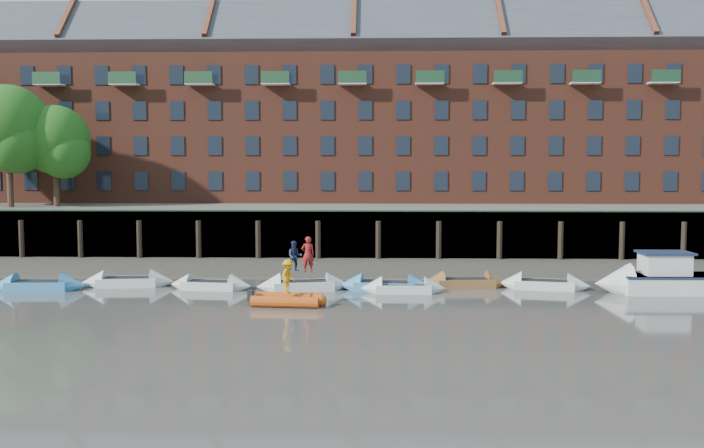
{
  "coord_description": "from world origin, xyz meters",
  "views": [
    {
      "loc": [
        1.74,
        -27.33,
        6.42
      ],
      "look_at": [
        0.55,
        12.0,
        3.2
      ],
      "focal_mm": 38.0,
      "sensor_mm": 36.0,
      "label": 1
    }
  ],
  "objects_px": {
    "rowboat_1": "(128,282)",
    "rib_tender": "(290,300)",
    "rowboat_3": "(303,285)",
    "person_rower_b": "(295,256)",
    "rowboat_2": "(211,285)",
    "motor_launch": "(651,279)",
    "person_rib_crew": "(288,276)",
    "rowboat_4": "(385,286)",
    "rowboat_7": "(544,285)",
    "rowboat_6": "(465,283)",
    "rowboat_5": "(403,288)",
    "person_rower_a": "(308,254)",
    "rowboat_0": "(39,286)"
  },
  "relations": [
    {
      "from": "rowboat_1",
      "to": "rib_tender",
      "type": "bearing_deg",
      "value": -35.25
    },
    {
      "from": "rowboat_3",
      "to": "person_rower_b",
      "type": "bearing_deg",
      "value": 138.25
    },
    {
      "from": "rowboat_2",
      "to": "rowboat_3",
      "type": "xyz_separation_m",
      "value": [
        4.76,
        -0.11,
        0.02
      ]
    },
    {
      "from": "motor_launch",
      "to": "person_rib_crew",
      "type": "height_order",
      "value": "person_rib_crew"
    },
    {
      "from": "rowboat_4",
      "to": "rowboat_7",
      "type": "xyz_separation_m",
      "value": [
        8.13,
        0.75,
        -0.01
      ]
    },
    {
      "from": "rib_tender",
      "to": "rowboat_2",
      "type": "bearing_deg",
      "value": 143.05
    },
    {
      "from": "rowboat_6",
      "to": "rib_tender",
      "type": "bearing_deg",
      "value": -154.67
    },
    {
      "from": "rowboat_3",
      "to": "rib_tender",
      "type": "height_order",
      "value": "rowboat_3"
    },
    {
      "from": "rowboat_1",
      "to": "rowboat_6",
      "type": "relative_size",
      "value": 1.04
    },
    {
      "from": "person_rower_b",
      "to": "person_rib_crew",
      "type": "xyz_separation_m",
      "value": [
        0.16,
        -4.3,
        -0.38
      ]
    },
    {
      "from": "motor_launch",
      "to": "rib_tender",
      "type": "bearing_deg",
      "value": 11.31
    },
    {
      "from": "rowboat_2",
      "to": "rowboat_5",
      "type": "relative_size",
      "value": 1.03
    },
    {
      "from": "rib_tender",
      "to": "person_rower_b",
      "type": "distance_m",
      "value": 4.56
    },
    {
      "from": "rowboat_6",
      "to": "motor_launch",
      "type": "distance_m",
      "value": 9.13
    },
    {
      "from": "rowboat_1",
      "to": "person_rower_b",
      "type": "distance_m",
      "value": 8.96
    },
    {
      "from": "rowboat_4",
      "to": "rowboat_6",
      "type": "distance_m",
      "value": 4.31
    },
    {
      "from": "rowboat_7",
      "to": "rowboat_3",
      "type": "bearing_deg",
      "value": -164.85
    },
    {
      "from": "rowboat_2",
      "to": "rowboat_4",
      "type": "distance_m",
      "value": 8.91
    },
    {
      "from": "rowboat_1",
      "to": "motor_launch",
      "type": "xyz_separation_m",
      "value": [
        26.6,
        -1.13,
        0.43
      ]
    },
    {
      "from": "rowboat_1",
      "to": "person_rower_b",
      "type": "xyz_separation_m",
      "value": [
        8.82,
        -0.61,
        1.46
      ]
    },
    {
      "from": "rowboat_2",
      "to": "person_rib_crew",
      "type": "relative_size",
      "value": 2.83
    },
    {
      "from": "rowboat_4",
      "to": "person_rower_a",
      "type": "relative_size",
      "value": 2.68
    },
    {
      "from": "rowboat_0",
      "to": "rowboat_2",
      "type": "height_order",
      "value": "rowboat_0"
    },
    {
      "from": "rowboat_5",
      "to": "person_rib_crew",
      "type": "relative_size",
      "value": 2.74
    },
    {
      "from": "motor_launch",
      "to": "person_rower_b",
      "type": "bearing_deg",
      "value": -2.58
    },
    {
      "from": "rowboat_1",
      "to": "rowboat_4",
      "type": "distance_m",
      "value": 13.46
    },
    {
      "from": "rowboat_2",
      "to": "person_rower_a",
      "type": "distance_m",
      "value": 5.25
    },
    {
      "from": "rowboat_3",
      "to": "motor_launch",
      "type": "distance_m",
      "value": 17.33
    },
    {
      "from": "rowboat_2",
      "to": "rowboat_5",
      "type": "height_order",
      "value": "rowboat_2"
    },
    {
      "from": "rowboat_7",
      "to": "person_rower_a",
      "type": "xyz_separation_m",
      "value": [
        -12.04,
        -0.65,
        1.6
      ]
    },
    {
      "from": "rowboat_2",
      "to": "person_rib_crew",
      "type": "xyz_separation_m",
      "value": [
        4.46,
        -4.14,
        1.1
      ]
    },
    {
      "from": "rowboat_0",
      "to": "rowboat_7",
      "type": "xyz_separation_m",
      "value": [
        25.66,
        1.11,
        -0.01
      ]
    },
    {
      "from": "rowboat_1",
      "to": "rowboat_4",
      "type": "relative_size",
      "value": 1.0
    },
    {
      "from": "rowboat_3",
      "to": "person_rower_b",
      "type": "xyz_separation_m",
      "value": [
        -0.45,
        0.27,
        1.46
      ]
    },
    {
      "from": "rowboat_3",
      "to": "rowboat_2",
      "type": "bearing_deg",
      "value": 167.63
    },
    {
      "from": "rowboat_4",
      "to": "rowboat_5",
      "type": "distance_m",
      "value": 1.01
    },
    {
      "from": "rowboat_4",
      "to": "rowboat_6",
      "type": "relative_size",
      "value": 1.04
    },
    {
      "from": "person_rower_b",
      "to": "rowboat_5",
      "type": "bearing_deg",
      "value": -19.21
    },
    {
      "from": "person_rib_crew",
      "to": "rowboat_3",
      "type": "bearing_deg",
      "value": 15.85
    },
    {
      "from": "rowboat_0",
      "to": "rowboat_6",
      "type": "height_order",
      "value": "rowboat_0"
    },
    {
      "from": "rowboat_7",
      "to": "rowboat_6",
      "type": "bearing_deg",
      "value": -174.08
    },
    {
      "from": "rowboat_0",
      "to": "rowboat_4",
      "type": "relative_size",
      "value": 0.98
    },
    {
      "from": "rowboat_0",
      "to": "rowboat_1",
      "type": "distance_m",
      "value": 4.31
    },
    {
      "from": "rowboat_0",
      "to": "rib_tender",
      "type": "xyz_separation_m",
      "value": [
        13.17,
        -3.62,
        0.01
      ]
    },
    {
      "from": "rowboat_7",
      "to": "rib_tender",
      "type": "distance_m",
      "value": 13.35
    },
    {
      "from": "rowboat_0",
      "to": "person_rib_crew",
      "type": "distance_m",
      "value": 13.61
    },
    {
      "from": "person_rower_a",
      "to": "motor_launch",
      "type": "bearing_deg",
      "value": 167.26
    },
    {
      "from": "rowboat_7",
      "to": "motor_launch",
      "type": "height_order",
      "value": "motor_launch"
    },
    {
      "from": "rowboat_3",
      "to": "motor_launch",
      "type": "relative_size",
      "value": 0.76
    },
    {
      "from": "rowboat_5",
      "to": "rib_tender",
      "type": "relative_size",
      "value": 1.25
    }
  ]
}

